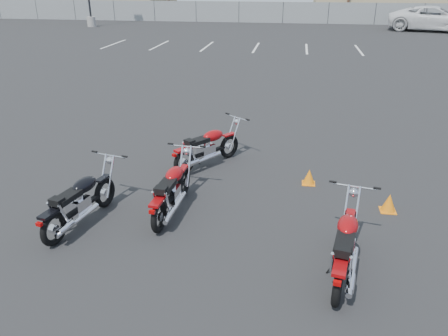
# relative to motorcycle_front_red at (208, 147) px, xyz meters

# --- Properties ---
(ground) EXTENTS (120.00, 120.00, 0.00)m
(ground) POSITION_rel_motorcycle_front_red_xyz_m (0.42, -2.13, -0.44)
(ground) COLOR black
(ground) RESTS_ON ground
(motorcycle_front_red) EXTENTS (1.50, 1.81, 0.98)m
(motorcycle_front_red) POSITION_rel_motorcycle_front_red_xyz_m (0.00, 0.00, 0.00)
(motorcycle_front_red) COLOR black
(motorcycle_front_red) RESTS_ON ground
(motorcycle_second_black) EXTENTS (0.85, 1.98, 0.98)m
(motorcycle_second_black) POSITION_rel_motorcycle_front_red_xyz_m (-1.66, -2.86, -0.00)
(motorcycle_second_black) COLOR black
(motorcycle_second_black) RESTS_ON ground
(motorcycle_third_red) EXTENTS (0.77, 2.00, 0.98)m
(motorcycle_third_red) POSITION_rel_motorcycle_front_red_xyz_m (-0.22, -2.20, 0.00)
(motorcycle_third_red) COLOR black
(motorcycle_third_red) RESTS_ON ground
(motorcycle_rear_red) EXTENTS (0.83, 2.03, 1.00)m
(motorcycle_rear_red) POSITION_rel_motorcycle_front_red_xyz_m (2.69, -3.54, 0.01)
(motorcycle_rear_red) COLOR black
(motorcycle_rear_red) RESTS_ON ground
(training_cone_near) EXTENTS (0.27, 0.27, 0.32)m
(training_cone_near) POSITION_rel_motorcycle_front_red_xyz_m (2.26, -0.59, -0.28)
(training_cone_near) COLOR orange
(training_cone_near) RESTS_ON ground
(training_cone_far) EXTENTS (0.29, 0.29, 0.34)m
(training_cone_far) POSITION_rel_motorcycle_front_red_xyz_m (3.68, -1.53, -0.27)
(training_cone_far) COLOR orange
(training_cone_far) RESTS_ON ground
(chainlink_fence) EXTENTS (80.06, 0.06, 1.80)m
(chainlink_fence) POSITION_rel_motorcycle_front_red_xyz_m (0.42, 32.87, 0.46)
(chainlink_fence) COLOR slate
(chainlink_fence) RESTS_ON ground
(parking_line_stripes) EXTENTS (15.12, 4.00, 0.01)m
(parking_line_stripes) POSITION_rel_motorcycle_front_red_xyz_m (-2.08, 17.87, -0.44)
(parking_line_stripes) COLOR silver
(parking_line_stripes) RESTS_ON ground
(white_van) EXTENTS (4.90, 8.19, 2.91)m
(white_van) POSITION_rel_motorcycle_front_red_xyz_m (12.13, 28.45, 1.01)
(white_van) COLOR silver
(white_van) RESTS_ON ground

